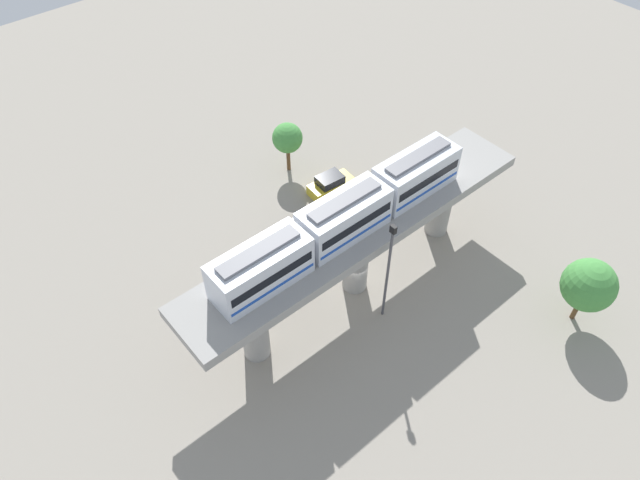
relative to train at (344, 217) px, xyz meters
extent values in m
plane|color=gray|center=(0.00, -1.41, -8.37)|extent=(120.00, 120.00, 0.00)
cylinder|color=#999691|center=(0.00, -10.79, -5.35)|extent=(1.90, 1.90, 6.03)
cylinder|color=#999691|center=(0.00, -1.41, -5.35)|extent=(1.90, 1.90, 6.03)
cylinder|color=#999691|center=(0.00, 7.96, -5.35)|extent=(1.90, 1.90, 6.03)
cube|color=#999691|center=(0.00, -1.41, -1.93)|extent=(5.20, 28.85, 0.80)
cube|color=silver|center=(0.00, -6.95, -0.03)|extent=(2.60, 6.60, 3.00)
cube|color=black|center=(0.00, -6.95, 0.22)|extent=(2.64, 6.07, 0.70)
cube|color=#1947B2|center=(0.00, -6.95, -0.78)|extent=(2.64, 6.34, 0.24)
cube|color=slate|center=(0.00, -6.95, 1.59)|extent=(1.10, 5.61, 0.24)
cube|color=silver|center=(0.00, 0.00, -0.03)|extent=(2.60, 6.60, 3.00)
cube|color=black|center=(0.00, 0.00, 0.22)|extent=(2.64, 6.07, 0.70)
cube|color=#1947B2|center=(0.00, 0.00, -0.78)|extent=(2.64, 6.34, 0.24)
cube|color=slate|center=(0.00, 0.00, 1.59)|extent=(1.10, 5.61, 0.24)
cube|color=silver|center=(0.00, 6.95, -0.03)|extent=(2.60, 6.60, 3.00)
cube|color=black|center=(0.00, 6.95, 0.22)|extent=(2.64, 6.07, 0.70)
cube|color=#1947B2|center=(0.00, 6.95, -0.78)|extent=(2.64, 6.34, 0.24)
cube|color=slate|center=(0.00, 6.95, 1.59)|extent=(1.10, 5.61, 0.24)
cube|color=black|center=(6.77, -1.81, -7.87)|extent=(2.52, 4.45, 1.00)
cube|color=black|center=(6.77, -1.66, -6.99)|extent=(2.02, 2.56, 0.76)
cube|color=#B2B5BA|center=(5.89, 4.41, -7.87)|extent=(2.41, 4.42, 1.00)
cube|color=black|center=(5.89, 4.56, -6.99)|extent=(1.97, 2.52, 0.76)
cube|color=yellow|center=(9.51, -7.24, -7.87)|extent=(2.15, 4.34, 1.00)
cube|color=black|center=(9.51, -7.09, -6.99)|extent=(1.83, 2.43, 0.76)
cylinder|color=brown|center=(14.34, -6.16, -6.92)|extent=(0.36, 0.36, 2.88)
sphere|color=#479342|center=(14.34, -6.16, -4.72)|extent=(2.78, 2.78, 2.78)
cylinder|color=brown|center=(-12.82, -11.77, -6.98)|extent=(0.36, 0.36, 2.78)
sphere|color=#479342|center=(-12.82, -11.77, -4.52)|extent=(3.86, 3.86, 3.86)
cylinder|color=#4C4C51|center=(-3.40, -1.16, -3.95)|extent=(0.20, 0.20, 8.83)
cube|color=black|center=(-3.40, -1.16, 0.77)|extent=(0.44, 0.28, 0.60)
camera|label=1|loc=(-20.45, 19.42, 28.00)|focal=33.22mm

